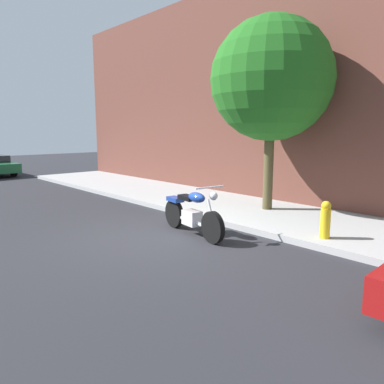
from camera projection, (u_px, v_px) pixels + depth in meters
ground_plane at (162, 238)px, 8.00m from camera, size 60.00×60.00×0.00m
sidewalk at (256, 212)px, 10.17m from camera, size 23.83×3.21×0.14m
building_facade at (299, 88)px, 10.83m from camera, size 23.83×0.50×7.06m
motorcycle at (192, 214)px, 8.17m from camera, size 2.20×0.75×1.17m
street_tree at (271, 80)px, 9.71m from camera, size 3.22×3.22×5.23m
fire_hydrant at (325, 223)px, 7.44m from camera, size 0.20×0.20×0.91m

